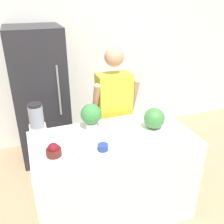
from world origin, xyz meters
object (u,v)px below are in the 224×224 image
bowl_cream (81,149)px  blender (37,123)px  bowl_small_blue (103,147)px  potted_plant (91,115)px  refrigerator (41,97)px  watermelon (154,118)px  person (114,115)px  bowl_cherries (54,150)px

bowl_cream → blender: size_ratio=0.40×
bowl_small_blue → potted_plant: bearing=87.7°
refrigerator → watermelon: refrigerator is taller
person → bowl_cherries: bearing=-138.9°
person → bowl_cherries: (-0.80, -0.69, 0.12)m
bowl_cherries → blender: blender is taller
potted_plant → bowl_cream: bearing=-117.2°
blender → bowl_cream: bearing=-50.4°
bowl_cherries → bowl_small_blue: (0.41, -0.07, -0.02)m
blender → potted_plant: bearing=1.7°
refrigerator → potted_plant: refrigerator is taller
bowl_cream → bowl_small_blue: bowl_cream is taller
bowl_cream → potted_plant: bearing=62.8°
bowl_cherries → blender: (-0.09, 0.33, 0.11)m
watermelon → bowl_cream: 0.80m
bowl_cherries → bowl_cream: 0.23m
refrigerator → bowl_cherries: (-0.03, -1.43, 0.07)m
blender → person: bearing=22.4°
bowl_cream → blender: bearing=129.6°
watermelon → blender: blender is taller
person → bowl_cherries: person is taller
refrigerator → blender: (-0.12, -1.11, 0.18)m
bowl_cherries → potted_plant: potted_plant is taller
refrigerator → bowl_small_blue: size_ratio=19.13×
bowl_small_blue → potted_plant: (0.02, 0.41, 0.11)m
bowl_cream → potted_plant: size_ratio=0.54×
blender → refrigerator: bearing=83.7°
bowl_cream → bowl_small_blue: size_ratio=1.48×
watermelon → potted_plant: (-0.58, 0.23, 0.02)m
bowl_cream → potted_plant: 0.45m
person → bowl_small_blue: size_ratio=17.42×
potted_plant → bowl_cherries: bearing=-140.9°
bowl_cherries → bowl_cream: size_ratio=0.93×
potted_plant → refrigerator: bearing=109.9°
refrigerator → bowl_small_blue: refrigerator is taller
bowl_small_blue → blender: size_ratio=0.27×
refrigerator → bowl_cherries: size_ratio=13.87×
potted_plant → person: bearing=43.2°
potted_plant → watermelon: bearing=-22.0°
person → bowl_cherries: 1.06m
refrigerator → person: refrigerator is taller
refrigerator → blender: size_ratio=5.13×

